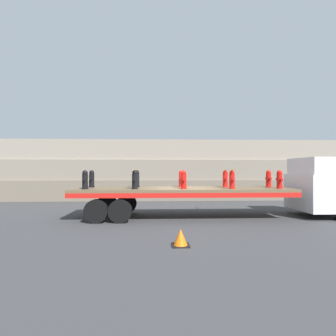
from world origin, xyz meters
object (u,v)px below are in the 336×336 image
truck_cab (323,187)px  flatbed_trailer (165,194)px  fire_hydrant_black_far_0 (92,179)px  fire_hydrant_red_near_3 (232,180)px  fire_hydrant_red_far_4 (269,179)px  fire_hydrant_red_near_2 (184,180)px  fire_hydrant_black_near_1 (135,180)px  traffic_cone (181,238)px  fire_hydrant_red_far_2 (181,179)px  fire_hydrant_black_near_0 (85,180)px  fire_hydrant_red_near_4 (279,180)px  fire_hydrant_black_far_1 (137,179)px  fire_hydrant_red_far_3 (225,179)px

truck_cab → flatbed_trailer: 7.39m
flatbed_trailer → fire_hydrant_black_far_0: 3.57m
fire_hydrant_red_near_3 → fire_hydrant_red_far_4: same height
fire_hydrant_red_near_2 → fire_hydrant_red_near_3: bearing=0.0°
fire_hydrant_black_near_1 → traffic_cone: bearing=-67.4°
fire_hydrant_black_near_1 → fire_hydrant_red_far_2: size_ratio=1.00×
flatbed_trailer → traffic_cone: 4.57m
fire_hydrant_red_near_3 → traffic_cone: 4.94m
fire_hydrant_black_near_1 → fire_hydrant_red_far_2: same height
fire_hydrant_black_near_0 → traffic_cone: bearing=-46.2°
fire_hydrant_red_far_2 → fire_hydrant_red_near_3: same height
fire_hydrant_black_near_1 → fire_hydrant_red_far_2: bearing=28.1°
fire_hydrant_black_near_1 → fire_hydrant_black_near_0: bearing=180.0°
flatbed_trailer → fire_hydrant_red_far_4: fire_hydrant_red_far_4 is taller
truck_cab → fire_hydrant_black_far_0: bearing=177.0°
fire_hydrant_red_near_2 → fire_hydrant_red_near_4: (4.24, 0.00, 0.00)m
truck_cab → fire_hydrant_red_far_4: (-2.36, 0.57, 0.36)m
fire_hydrant_red_near_2 → fire_hydrant_red_near_4: size_ratio=1.00×
fire_hydrant_black_far_1 → fire_hydrant_red_near_3: (4.24, -1.13, 0.00)m
fire_hydrant_red_near_2 → fire_hydrant_black_far_1: bearing=151.9°
fire_hydrant_red_far_2 → fire_hydrant_red_far_4: 4.24m
truck_cab → fire_hydrant_red_near_3: bearing=-172.8°
fire_hydrant_black_near_0 → fire_hydrant_red_near_2: (4.24, 0.00, 0.00)m
fire_hydrant_black_near_0 → fire_hydrant_red_near_3: 6.36m
flatbed_trailer → fire_hydrant_red_far_2: size_ratio=11.98×
flatbed_trailer → fire_hydrant_red_near_3: (2.91, -0.57, 0.66)m
fire_hydrant_red_near_3 → fire_hydrant_red_near_4: same height
fire_hydrant_black_far_0 → fire_hydrant_red_near_3: 6.46m
truck_cab → traffic_cone: bearing=-147.7°
truck_cab → fire_hydrant_red_far_2: size_ratio=3.36×
fire_hydrant_black_near_0 → fire_hydrant_black_near_1: size_ratio=1.00×
fire_hydrant_black_near_1 → fire_hydrant_red_near_3: bearing=0.0°
flatbed_trailer → fire_hydrant_red_far_3: 3.03m
fire_hydrant_black_near_1 → fire_hydrant_black_far_1: (0.00, 1.13, 0.00)m
fire_hydrant_red_near_3 → truck_cab: bearing=7.2°
fire_hydrant_red_far_3 → traffic_cone: fire_hydrant_red_far_3 is taller
fire_hydrant_black_far_1 → fire_hydrant_red_far_3: same height
fire_hydrant_red_near_3 → fire_hydrant_red_far_3: 1.13m
fire_hydrant_red_far_2 → traffic_cone: bearing=-95.5°
fire_hydrant_black_far_1 → fire_hydrant_red_far_4: (6.36, 0.00, 0.00)m
fire_hydrant_black_near_0 → fire_hydrant_red_near_4: 8.49m
truck_cab → fire_hydrant_red_near_4: size_ratio=3.36×
fire_hydrant_black_far_0 → fire_hydrant_red_near_2: same height
fire_hydrant_black_near_1 → fire_hydrant_red_far_4: 6.46m
fire_hydrant_red_near_2 → fire_hydrant_red_far_4: bearing=15.0°
fire_hydrant_black_near_0 → fire_hydrant_red_near_2: size_ratio=1.00×
fire_hydrant_black_far_1 → fire_hydrant_red_far_2: size_ratio=1.00×
fire_hydrant_red_far_2 → fire_hydrant_red_far_4: bearing=0.0°
truck_cab → fire_hydrant_red_far_4: bearing=166.5°
fire_hydrant_red_near_2 → fire_hydrant_red_far_3: 2.41m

